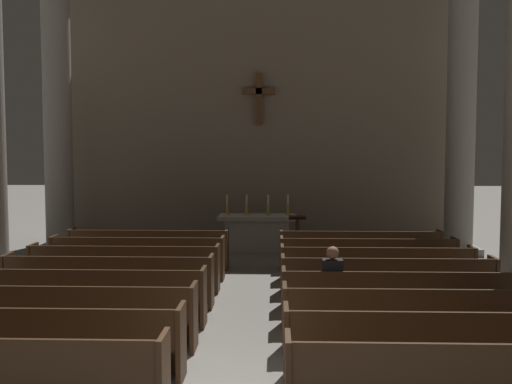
# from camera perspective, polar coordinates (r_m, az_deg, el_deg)

# --- Properties ---
(pew_left_row_2) EXTENTS (3.79, 0.50, 0.95)m
(pew_left_row_2) POSITION_cam_1_polar(r_m,az_deg,el_deg) (8.08, -20.74, -13.26)
(pew_left_row_2) COLOR #422B19
(pew_left_row_2) RESTS_ON ground
(pew_left_row_3) EXTENTS (3.79, 0.50, 0.95)m
(pew_left_row_3) POSITION_cam_1_polar(r_m,az_deg,el_deg) (9.09, -17.93, -11.22)
(pew_left_row_3) COLOR #422B19
(pew_left_row_3) RESTS_ON ground
(pew_left_row_4) EXTENTS (3.79, 0.50, 0.95)m
(pew_left_row_4) POSITION_cam_1_polar(r_m,az_deg,el_deg) (10.13, -15.72, -9.58)
(pew_left_row_4) COLOR #422B19
(pew_left_row_4) RESTS_ON ground
(pew_left_row_5) EXTENTS (3.79, 0.50, 0.95)m
(pew_left_row_5) POSITION_cam_1_polar(r_m,az_deg,el_deg) (11.19, -13.94, -8.24)
(pew_left_row_5) COLOR #422B19
(pew_left_row_5) RESTS_ON ground
(pew_left_row_6) EXTENTS (3.79, 0.50, 0.95)m
(pew_left_row_6) POSITION_cam_1_polar(r_m,az_deg,el_deg) (12.27, -12.48, -7.12)
(pew_left_row_6) COLOR #422B19
(pew_left_row_6) RESTS_ON ground
(pew_left_row_7) EXTENTS (3.79, 0.50, 0.95)m
(pew_left_row_7) POSITION_cam_1_polar(r_m,az_deg,el_deg) (13.35, -11.26, -6.18)
(pew_left_row_7) COLOR #422B19
(pew_left_row_7) RESTS_ON ground
(pew_left_row_8) EXTENTS (3.79, 0.50, 0.95)m
(pew_left_row_8) POSITION_cam_1_polar(r_m,az_deg,el_deg) (14.44, -10.23, -5.38)
(pew_left_row_8) COLOR #422B19
(pew_left_row_8) RESTS_ON ground
(pew_right_row_1) EXTENTS (3.79, 0.50, 0.95)m
(pew_right_row_1) POSITION_cam_1_polar(r_m,az_deg,el_deg) (6.72, 19.89, -16.84)
(pew_right_row_1) COLOR #422B19
(pew_right_row_1) RESTS_ON ground
(pew_right_row_2) EXTENTS (3.79, 0.50, 0.95)m
(pew_right_row_2) POSITION_cam_1_polar(r_m,az_deg,el_deg) (7.75, 17.23, -13.92)
(pew_right_row_2) COLOR #422B19
(pew_right_row_2) RESTS_ON ground
(pew_right_row_3) EXTENTS (3.79, 0.50, 0.95)m
(pew_right_row_3) POSITION_cam_1_polar(r_m,az_deg,el_deg) (8.80, 15.24, -11.68)
(pew_right_row_3) COLOR #422B19
(pew_right_row_3) RESTS_ON ground
(pew_right_row_4) EXTENTS (3.79, 0.50, 0.95)m
(pew_right_row_4) POSITION_cam_1_polar(r_m,az_deg,el_deg) (9.87, 13.70, -9.91)
(pew_right_row_4) COLOR #422B19
(pew_right_row_4) RESTS_ON ground
(pew_right_row_5) EXTENTS (3.79, 0.50, 0.95)m
(pew_right_row_5) POSITION_cam_1_polar(r_m,az_deg,el_deg) (10.96, 12.48, -8.48)
(pew_right_row_5) COLOR #422B19
(pew_right_row_5) RESTS_ON ground
(pew_right_row_6) EXTENTS (3.79, 0.50, 0.95)m
(pew_right_row_6) POSITION_cam_1_polar(r_m,az_deg,el_deg) (12.05, 11.48, -7.30)
(pew_right_row_6) COLOR #422B19
(pew_right_row_6) RESTS_ON ground
(pew_right_row_7) EXTENTS (3.79, 0.50, 0.95)m
(pew_right_row_7) POSITION_cam_1_polar(r_m,az_deg,el_deg) (13.16, 10.66, -6.33)
(pew_right_row_7) COLOR #422B19
(pew_right_row_7) RESTS_ON ground
(pew_right_row_8) EXTENTS (3.79, 0.50, 0.95)m
(pew_right_row_8) POSITION_cam_1_polar(r_m,az_deg,el_deg) (14.26, 9.96, -5.50)
(pew_right_row_8) COLOR #422B19
(pew_right_row_8) RESTS_ON ground
(column_left_third) EXTENTS (1.15, 1.15, 7.39)m
(column_left_third) POSITION_cam_1_polar(r_m,az_deg,el_deg) (17.29, -18.45, 6.45)
(column_left_third) COLOR #9E998E
(column_left_third) RESTS_ON ground
(column_right_third) EXTENTS (1.15, 1.15, 7.39)m
(column_right_third) POSITION_cam_1_polar(r_m,az_deg,el_deg) (16.96, 19.03, 6.48)
(column_right_third) COLOR #9E998E
(column_right_third) RESTS_ON ground
(altar) EXTENTS (2.20, 0.90, 1.01)m
(altar) POSITION_cam_1_polar(r_m,az_deg,el_deg) (16.68, 0.13, -3.84)
(altar) COLOR #A8A399
(altar) RESTS_ON ground
(candlestick_outer_left) EXTENTS (0.16, 0.16, 0.57)m
(candlestick_outer_left) POSITION_cam_1_polar(r_m,az_deg,el_deg) (16.65, -2.79, -1.60)
(candlestick_outer_left) COLOR #B79338
(candlestick_outer_left) RESTS_ON altar
(candlestick_inner_left) EXTENTS (0.16, 0.16, 0.57)m
(candlestick_inner_left) POSITION_cam_1_polar(r_m,az_deg,el_deg) (16.62, -0.90, -1.61)
(candlestick_inner_left) COLOR #B79338
(candlestick_inner_left) RESTS_ON altar
(candlestick_inner_right) EXTENTS (0.16, 0.16, 0.57)m
(candlestick_inner_right) POSITION_cam_1_polar(r_m,az_deg,el_deg) (16.60, 1.17, -1.61)
(candlestick_inner_right) COLOR #B79338
(candlestick_inner_right) RESTS_ON altar
(candlestick_outer_right) EXTENTS (0.16, 0.16, 0.57)m
(candlestick_outer_right) POSITION_cam_1_polar(r_m,az_deg,el_deg) (16.60, 3.07, -1.62)
(candlestick_outer_right) COLOR #B79338
(candlestick_outer_right) RESTS_ON altar
(apse_with_cross) EXTENTS (12.16, 0.44, 7.90)m
(apse_with_cross) POSITION_cam_1_polar(r_m,az_deg,el_deg) (18.29, 0.31, 7.61)
(apse_with_cross) COLOR gray
(apse_with_cross) RESTS_ON ground
(lectern) EXTENTS (0.44, 0.36, 1.15)m
(lectern) POSITION_cam_1_polar(r_m,az_deg,el_deg) (15.50, 3.98, -4.41)
(lectern) COLOR #422B19
(lectern) RESTS_ON ground
(lone_worshipper) EXTENTS (0.32, 0.43, 1.32)m
(lone_worshipper) POSITION_cam_1_polar(r_m,az_deg,el_deg) (9.70, 7.28, -8.77)
(lone_worshipper) COLOR #26262B
(lone_worshipper) RESTS_ON ground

